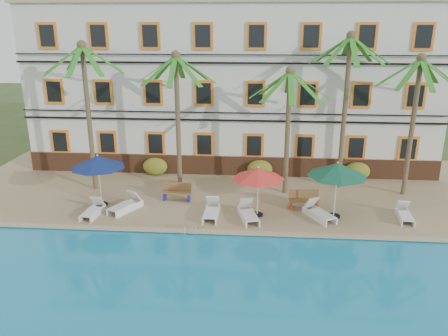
# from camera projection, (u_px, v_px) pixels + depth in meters

# --- Properties ---
(ground) EXTENTS (100.00, 100.00, 0.00)m
(ground) POSITION_uv_depth(u_px,v_px,m) (219.00, 229.00, 20.38)
(ground) COLOR #384C23
(ground) RESTS_ON ground
(pool_deck) EXTENTS (30.00, 12.00, 0.25)m
(pool_deck) POSITION_uv_depth(u_px,v_px,m) (227.00, 188.00, 25.07)
(pool_deck) COLOR tan
(pool_deck) RESTS_ON ground
(swimming_pool) EXTENTS (26.00, 12.00, 0.20)m
(swimming_pool) POSITION_uv_depth(u_px,v_px,m) (200.00, 325.00, 13.72)
(swimming_pool) COLOR #1888B4
(swimming_pool) RESTS_ON ground
(pool_coping) EXTENTS (30.00, 0.35, 0.06)m
(pool_coping) POSITION_uv_depth(u_px,v_px,m) (217.00, 232.00, 19.44)
(pool_coping) COLOR tan
(pool_coping) RESTS_ON pool_deck
(hotel_building) EXTENTS (25.40, 6.44, 10.22)m
(hotel_building) POSITION_uv_depth(u_px,v_px,m) (232.00, 85.00, 28.14)
(hotel_building) COLOR silver
(hotel_building) RESTS_ON pool_deck
(palm_a) EXTENTS (4.15, 4.15, 8.08)m
(palm_a) POSITION_uv_depth(u_px,v_px,m) (87.00, 97.00, 23.03)
(palm_a) COLOR brown
(palm_a) RESTS_ON pool_deck
(palm_b) EXTENTS (4.15, 4.15, 7.57)m
(palm_b) POSITION_uv_depth(u_px,v_px,m) (177.00, 103.00, 23.09)
(palm_b) COLOR brown
(palm_b) RESTS_ON pool_deck
(palm_c) EXTENTS (4.15, 4.15, 6.83)m
(palm_c) POSITION_uv_depth(u_px,v_px,m) (288.00, 113.00, 22.73)
(palm_c) COLOR brown
(palm_c) RESTS_ON pool_deck
(palm_d) EXTENTS (4.15, 4.15, 8.53)m
(palm_d) POSITION_uv_depth(u_px,v_px,m) (346.00, 91.00, 23.24)
(palm_d) COLOR brown
(palm_d) RESTS_ON pool_deck
(palm_e) EXTENTS (4.15, 4.15, 7.49)m
(palm_e) POSITION_uv_depth(u_px,v_px,m) (415.00, 106.00, 22.34)
(palm_e) COLOR brown
(palm_e) RESTS_ON pool_deck
(shrub_left) EXTENTS (1.50, 0.90, 1.10)m
(shrub_left) POSITION_uv_depth(u_px,v_px,m) (155.00, 166.00, 26.70)
(shrub_left) COLOR #355F1B
(shrub_left) RESTS_ON pool_deck
(shrub_mid) EXTENTS (1.50, 0.90, 1.10)m
(shrub_mid) POSITION_uv_depth(u_px,v_px,m) (260.00, 169.00, 26.24)
(shrub_mid) COLOR #355F1B
(shrub_mid) RESTS_ON pool_deck
(shrub_right) EXTENTS (1.50, 0.90, 1.10)m
(shrub_right) POSITION_uv_depth(u_px,v_px,m) (357.00, 171.00, 25.82)
(shrub_right) COLOR #355F1B
(shrub_right) RESTS_ON pool_deck
(umbrella_blue) EXTENTS (2.72, 2.72, 2.71)m
(umbrella_blue) POSITION_uv_depth(u_px,v_px,m) (98.00, 162.00, 21.69)
(umbrella_blue) COLOR black
(umbrella_blue) RESTS_ON pool_deck
(umbrella_red) EXTENTS (2.51, 2.51, 2.51)m
(umbrella_red) POSITION_uv_depth(u_px,v_px,m) (258.00, 174.00, 20.54)
(umbrella_red) COLOR black
(umbrella_red) RESTS_ON pool_deck
(umbrella_green) EXTENTS (2.81, 2.81, 2.80)m
(umbrella_green) POSITION_uv_depth(u_px,v_px,m) (337.00, 170.00, 20.28)
(umbrella_green) COLOR black
(umbrella_green) RESTS_ON pool_deck
(lounger_a) EXTENTS (0.76, 1.75, 0.80)m
(lounger_a) POSITION_uv_depth(u_px,v_px,m) (93.00, 210.00, 21.15)
(lounger_a) COLOR white
(lounger_a) RESTS_ON pool_deck
(lounger_b) EXTENTS (1.51, 1.99, 0.90)m
(lounger_b) POSITION_uv_depth(u_px,v_px,m) (126.00, 205.00, 21.69)
(lounger_b) COLOR white
(lounger_b) RESTS_ON pool_deck
(lounger_c) EXTENTS (0.68, 1.88, 0.89)m
(lounger_c) POSITION_uv_depth(u_px,v_px,m) (211.00, 211.00, 20.99)
(lounger_c) COLOR white
(lounger_c) RESTS_ON pool_deck
(lounger_d) EXTENTS (1.13, 2.01, 0.90)m
(lounger_d) POSITION_uv_depth(u_px,v_px,m) (248.00, 213.00, 20.70)
(lounger_d) COLOR white
(lounger_d) RESTS_ON pool_deck
(lounger_e) EXTENTS (1.52, 1.95, 0.88)m
(lounger_e) POSITION_uv_depth(u_px,v_px,m) (319.00, 212.00, 20.83)
(lounger_e) COLOR white
(lounger_e) RESTS_ON pool_deck
(lounger_f) EXTENTS (0.76, 1.74, 0.80)m
(lounger_f) POSITION_uv_depth(u_px,v_px,m) (405.00, 214.00, 20.70)
(lounger_f) COLOR white
(lounger_f) RESTS_ON pool_deck
(bench_left) EXTENTS (1.52, 0.55, 0.93)m
(bench_left) POSITION_uv_depth(u_px,v_px,m) (177.00, 191.00, 22.95)
(bench_left) COLOR olive
(bench_left) RESTS_ON pool_deck
(bench_right) EXTENTS (1.53, 0.58, 0.93)m
(bench_right) POSITION_uv_depth(u_px,v_px,m) (304.00, 199.00, 21.94)
(bench_right) COLOR olive
(bench_right) RESTS_ON pool_deck
(pool_ladder) EXTENTS (0.54, 0.74, 0.74)m
(pool_ladder) POSITION_uv_depth(u_px,v_px,m) (191.00, 233.00, 19.44)
(pool_ladder) COLOR silver
(pool_ladder) RESTS_ON ground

